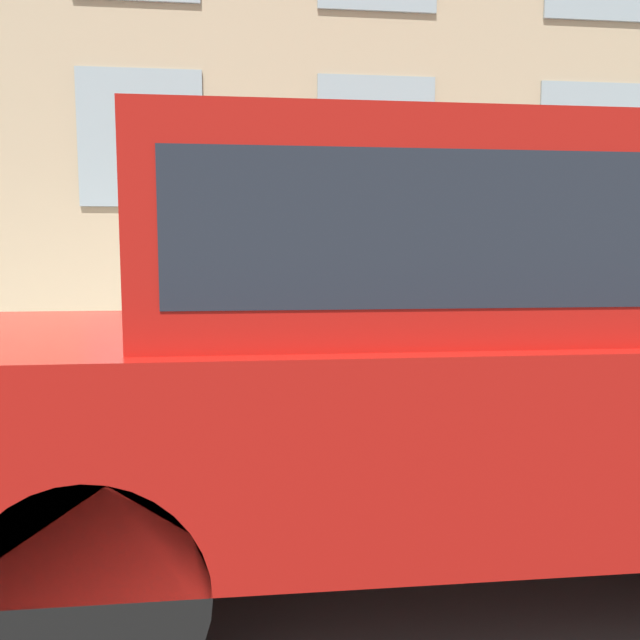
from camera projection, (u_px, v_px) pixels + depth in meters
ground_plane at (271, 471)px, 4.32m from camera, size 80.00×80.00×0.00m
sidewalk at (266, 407)px, 5.78m from camera, size 2.98×60.00×0.17m
building_facade at (260, 73)px, 7.03m from camera, size 0.33×40.00×7.05m
fire_hydrant at (298, 381)px, 4.63m from camera, size 0.32×0.44×0.76m
person at (339, 302)px, 5.19m from camera, size 0.37×0.25×1.54m
parked_truck_red_near at (466, 332)px, 2.95m from camera, size 1.81×4.79×1.99m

